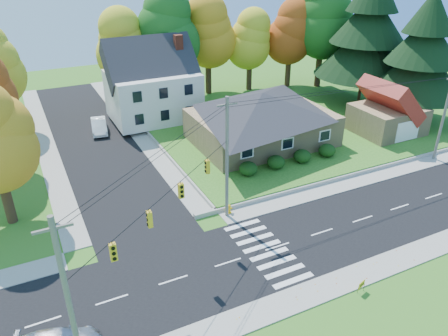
% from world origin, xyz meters
% --- Properties ---
extents(ground, '(120.00, 120.00, 0.00)m').
position_xyz_m(ground, '(0.00, 0.00, 0.00)').
color(ground, '#3D7923').
extents(road_main, '(90.00, 8.00, 0.02)m').
position_xyz_m(road_main, '(0.00, 0.00, 0.01)').
color(road_main, black).
rests_on(road_main, ground).
extents(road_cross, '(8.00, 44.00, 0.02)m').
position_xyz_m(road_cross, '(-8.00, 26.00, 0.01)').
color(road_cross, black).
rests_on(road_cross, ground).
extents(sidewalk_north, '(90.00, 2.00, 0.08)m').
position_xyz_m(sidewalk_north, '(0.00, 5.00, 0.04)').
color(sidewalk_north, '#9C9A90').
rests_on(sidewalk_north, ground).
extents(sidewalk_south, '(90.00, 2.00, 0.08)m').
position_xyz_m(sidewalk_south, '(0.00, -5.00, 0.04)').
color(sidewalk_south, '#9C9A90').
rests_on(sidewalk_south, ground).
extents(lawn, '(30.00, 30.00, 0.50)m').
position_xyz_m(lawn, '(13.00, 21.00, 0.25)').
color(lawn, '#3D7923').
rests_on(lawn, ground).
extents(ranch_house, '(14.60, 10.60, 5.40)m').
position_xyz_m(ranch_house, '(8.00, 16.00, 3.27)').
color(ranch_house, tan).
rests_on(ranch_house, lawn).
extents(colonial_house, '(10.40, 8.40, 9.60)m').
position_xyz_m(colonial_house, '(0.04, 28.00, 4.58)').
color(colonial_house, silver).
rests_on(colonial_house, lawn).
extents(garage, '(7.30, 6.30, 4.60)m').
position_xyz_m(garage, '(22.00, 11.99, 2.84)').
color(garage, tan).
rests_on(garage, lawn).
extents(hedge_row, '(10.70, 1.70, 1.27)m').
position_xyz_m(hedge_row, '(7.50, 9.80, 1.14)').
color(hedge_row, '#163A10').
rests_on(hedge_row, lawn).
extents(traffic_infrastructure, '(38.10, 10.66, 10.00)m').
position_xyz_m(traffic_infrastructure, '(-0.15, 1.35, 5.15)').
color(traffic_infrastructure, '#666059').
rests_on(traffic_infrastructure, ground).
extents(tree_lot_0, '(6.72, 6.72, 12.51)m').
position_xyz_m(tree_lot_0, '(-2.00, 34.00, 8.31)').
color(tree_lot_0, '#3F2A19').
rests_on(tree_lot_0, lawn).
extents(tree_lot_1, '(7.84, 7.84, 14.60)m').
position_xyz_m(tree_lot_1, '(4.00, 33.00, 9.61)').
color(tree_lot_1, '#3F2A19').
rests_on(tree_lot_1, lawn).
extents(tree_lot_2, '(7.28, 7.28, 13.56)m').
position_xyz_m(tree_lot_2, '(10.00, 34.00, 8.96)').
color(tree_lot_2, '#3F2A19').
rests_on(tree_lot_2, lawn).
extents(tree_lot_3, '(6.16, 6.16, 11.47)m').
position_xyz_m(tree_lot_3, '(16.00, 33.00, 7.65)').
color(tree_lot_3, '#3F2A19').
rests_on(tree_lot_3, lawn).
extents(tree_lot_4, '(6.72, 6.72, 12.51)m').
position_xyz_m(tree_lot_4, '(22.00, 32.00, 8.31)').
color(tree_lot_4, '#3F2A19').
rests_on(tree_lot_4, lawn).
extents(tree_lot_5, '(8.40, 8.40, 15.64)m').
position_xyz_m(tree_lot_5, '(26.00, 30.00, 10.27)').
color(tree_lot_5, '#3F2A19').
rests_on(tree_lot_5, lawn).
extents(conifer_east_a, '(12.80, 12.80, 16.96)m').
position_xyz_m(conifer_east_a, '(27.00, 22.00, 9.39)').
color(conifer_east_a, '#3F2A19').
rests_on(conifer_east_a, lawn).
extents(conifer_east_b, '(11.20, 11.20, 14.84)m').
position_xyz_m(conifer_east_b, '(28.00, 14.00, 8.28)').
color(conifer_east_b, '#3F2A19').
rests_on(conifer_east_b, lawn).
extents(white_car, '(2.32, 4.88, 1.55)m').
position_xyz_m(white_car, '(-6.90, 27.44, 0.79)').
color(white_car, white).
rests_on(white_car, road_cross).
extents(fire_hydrant, '(0.48, 0.37, 0.84)m').
position_xyz_m(fire_hydrant, '(-1.15, 5.44, 0.40)').
color(fire_hydrant, yellow).
rests_on(fire_hydrant, ground).
extents(yard_sign, '(0.65, 0.23, 0.83)m').
position_xyz_m(yard_sign, '(2.20, -6.22, 0.60)').
color(yard_sign, black).
rests_on(yard_sign, ground).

